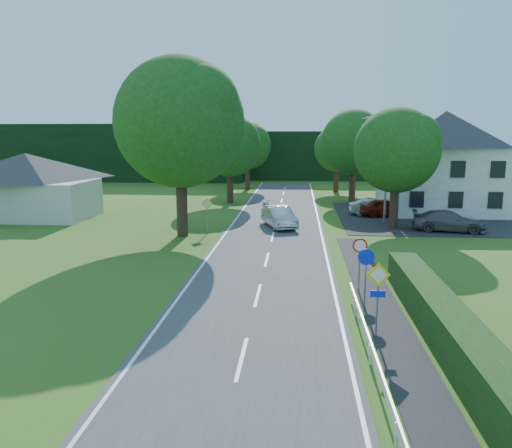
# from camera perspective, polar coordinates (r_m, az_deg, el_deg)

# --- Properties ---
(road) EXTENTS (7.00, 80.00, 0.04)m
(road) POSITION_cam_1_polar(r_m,az_deg,el_deg) (28.91, 1.48, -3.15)
(road) COLOR #3E3E40
(road) RESTS_ON ground
(parking_pad) EXTENTS (14.00, 16.00, 0.04)m
(parking_pad) POSITION_cam_1_polar(r_m,az_deg,el_deg) (42.89, 18.77, 0.76)
(parking_pad) COLOR black
(parking_pad) RESTS_ON ground
(line_edge_left) EXTENTS (0.12, 80.00, 0.01)m
(line_edge_left) POSITION_cam_1_polar(r_m,az_deg,el_deg) (29.27, -4.89, -2.96)
(line_edge_left) COLOR white
(line_edge_left) RESTS_ON road
(line_edge_right) EXTENTS (0.12, 80.00, 0.01)m
(line_edge_right) POSITION_cam_1_polar(r_m,az_deg,el_deg) (28.90, 7.94, -3.20)
(line_edge_right) COLOR white
(line_edge_right) RESTS_ON road
(line_centre) EXTENTS (0.12, 80.00, 0.01)m
(line_centre) POSITION_cam_1_polar(r_m,az_deg,el_deg) (28.90, 1.48, -3.10)
(line_centre) COLOR white
(line_centre) RESTS_ON road
(tree_main) EXTENTS (9.40, 9.40, 11.64)m
(tree_main) POSITION_cam_1_polar(r_m,az_deg,el_deg) (32.97, -8.63, 8.60)
(tree_main) COLOR #184615
(tree_main) RESTS_ON ground
(tree_left_far) EXTENTS (7.00, 7.00, 8.58)m
(tree_left_far) POSITION_cam_1_polar(r_m,az_deg,el_deg) (48.58, -3.03, 7.43)
(tree_left_far) COLOR #184615
(tree_left_far) RESTS_ON ground
(tree_right_far) EXTENTS (7.40, 7.40, 9.09)m
(tree_right_far) POSITION_cam_1_polar(r_m,az_deg,el_deg) (50.40, 11.05, 7.65)
(tree_right_far) COLOR #184615
(tree_right_far) RESTS_ON ground
(tree_left_back) EXTENTS (6.60, 6.60, 8.07)m
(tree_left_back) POSITION_cam_1_polar(r_m,az_deg,el_deg) (60.44, -0.99, 7.78)
(tree_left_back) COLOR #184615
(tree_left_back) RESTS_ON ground
(tree_right_back) EXTENTS (6.20, 6.20, 7.56)m
(tree_right_back) POSITION_cam_1_polar(r_m,az_deg,el_deg) (58.30, 9.21, 7.30)
(tree_right_back) COLOR #184615
(tree_right_back) RESTS_ON ground
(tree_right_mid) EXTENTS (7.00, 7.00, 8.58)m
(tree_right_mid) POSITION_cam_1_polar(r_m,az_deg,el_deg) (36.80, 15.69, 6.12)
(tree_right_mid) COLOR #184615
(tree_right_mid) RESTS_ON ground
(treeline_left) EXTENTS (44.00, 6.00, 8.00)m
(treeline_left) POSITION_cam_1_polar(r_m,az_deg,el_deg) (76.12, -18.24, 7.77)
(treeline_left) COLOR black
(treeline_left) RESTS_ON ground
(treeline_right) EXTENTS (30.00, 5.00, 7.00)m
(treeline_right) POSITION_cam_1_polar(r_m,az_deg,el_deg) (74.41, 9.84, 7.70)
(treeline_right) COLOR black
(treeline_right) RESTS_ON ground
(bungalow_left) EXTENTS (11.00, 6.50, 5.20)m
(bungalow_left) POSITION_cam_1_polar(r_m,az_deg,el_deg) (43.96, -24.72, 4.12)
(bungalow_left) COLOR #BABAB5
(bungalow_left) RESTS_ON ground
(house_white) EXTENTS (10.60, 8.40, 8.60)m
(house_white) POSITION_cam_1_polar(r_m,az_deg,el_deg) (45.83, 20.65, 6.75)
(house_white) COLOR silver
(house_white) RESTS_ON ground
(streetlight) EXTENTS (2.03, 0.18, 8.00)m
(streetlight) POSITION_cam_1_polar(r_m,az_deg,el_deg) (38.67, 14.51, 6.62)
(streetlight) COLOR gray
(streetlight) RESTS_ON ground
(sign_priority_right) EXTENTS (0.78, 0.09, 2.59)m
(sign_priority_right) POSITION_cam_1_polar(r_m,az_deg,el_deg) (17.01, 13.77, -6.96)
(sign_priority_right) COLOR gray
(sign_priority_right) RESTS_ON ground
(sign_roundabout) EXTENTS (0.64, 0.08, 2.37)m
(sign_roundabout) POSITION_cam_1_polar(r_m,az_deg,el_deg) (19.90, 12.44, -4.74)
(sign_roundabout) COLOR gray
(sign_roundabout) RESTS_ON ground
(sign_speed_limit) EXTENTS (0.64, 0.11, 2.37)m
(sign_speed_limit) POSITION_cam_1_polar(r_m,az_deg,el_deg) (21.79, 11.78, -3.14)
(sign_speed_limit) COLOR gray
(sign_speed_limit) RESTS_ON ground
(sign_priority_left) EXTENTS (0.78, 0.09, 2.44)m
(sign_priority_left) POSITION_cam_1_polar(r_m,az_deg,el_deg) (33.98, -5.60, 1.77)
(sign_priority_left) COLOR gray
(sign_priority_left) RESTS_ON ground
(moving_car) EXTENTS (2.96, 4.82, 1.50)m
(moving_car) POSITION_cam_1_polar(r_m,az_deg,el_deg) (36.10, 2.67, 0.82)
(moving_car) COLOR silver
(moving_car) RESTS_ON road
(motorcycle) EXTENTS (1.23, 1.83, 0.91)m
(motorcycle) POSITION_cam_1_polar(r_m,az_deg,el_deg) (44.60, 1.16, 2.28)
(motorcycle) COLOR black
(motorcycle) RESTS_ON road
(parked_car_red) EXTENTS (4.41, 2.17, 1.45)m
(parked_car_red) POSITION_cam_1_polar(r_m,az_deg,el_deg) (42.11, 14.57, 1.83)
(parked_car_red) COLOR #63180B
(parked_car_red) RESTS_ON parking_pad
(parked_car_silver_a) EXTENTS (4.15, 1.60, 1.35)m
(parked_car_silver_a) POSITION_cam_1_polar(r_m,az_deg,el_deg) (42.55, 13.35, 1.90)
(parked_car_silver_a) COLOR #A2A2A6
(parked_car_silver_a) RESTS_ON parking_pad
(parked_car_grey) EXTENTS (5.16, 2.83, 1.42)m
(parked_car_grey) POSITION_cam_1_polar(r_m,az_deg,el_deg) (37.09, 21.17, 0.32)
(parked_car_grey) COLOR #545459
(parked_car_grey) RESTS_ON parking_pad
(parked_car_silver_b) EXTENTS (5.01, 2.97, 1.31)m
(parked_car_silver_b) POSITION_cam_1_polar(r_m,az_deg,el_deg) (43.82, 22.12, 1.63)
(parked_car_silver_b) COLOR silver
(parked_car_silver_b) RESTS_ON parking_pad
(parasol) EXTENTS (2.35, 2.37, 1.74)m
(parasol) POSITION_cam_1_polar(r_m,az_deg,el_deg) (43.29, 19.44, 1.99)
(parasol) COLOR red
(parasol) RESTS_ON parking_pad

